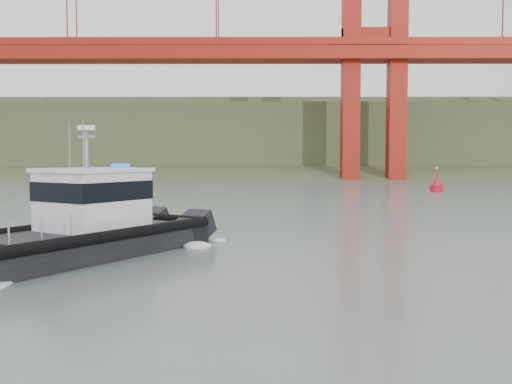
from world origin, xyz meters
TOP-DOWN VIEW (x-y plane):
  - ground at (0.00, 0.00)m, footprint 400.00×400.00m
  - headlands at (0.00, 125.50)m, footprint 500.00×105.36m
  - patrol_boat at (-5.81, 1.46)m, footprint 10.62×13.12m
  - motorboat at (-21.83, 50.32)m, footprint 2.84×5.36m
  - nav_buoy at (24.73, 48.05)m, footprint 1.62×1.62m

SIDE VIEW (x-z plane):
  - ground at x=0.00m, z-range 0.00..0.00m
  - motorboat at x=-21.83m, z-range -0.70..2.11m
  - nav_buoy at x=24.73m, z-range -0.80..2.58m
  - patrol_boat at x=-5.81m, z-range -1.53..4.60m
  - headlands at x=0.00m, z-range -6.52..20.61m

